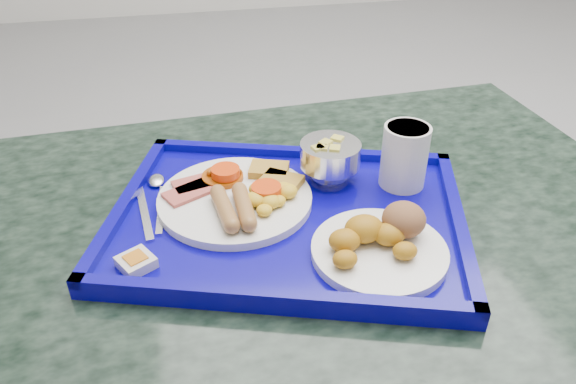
# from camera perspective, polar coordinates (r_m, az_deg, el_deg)

# --- Properties ---
(floor) EXTENTS (6.00, 6.00, 0.00)m
(floor) POSITION_cam_1_polar(r_m,az_deg,el_deg) (2.04, 15.35, -4.67)
(floor) COLOR gray
(floor) RESTS_ON ground
(table) EXTENTS (1.20, 0.83, 0.72)m
(table) POSITION_cam_1_polar(r_m,az_deg,el_deg) (0.96, 0.16, -11.74)
(table) COLOR slate
(table) RESTS_ON floor
(tray) EXTENTS (0.59, 0.51, 0.03)m
(tray) POSITION_cam_1_polar(r_m,az_deg,el_deg) (0.82, 0.00, -2.71)
(tray) COLOR #090391
(tray) RESTS_ON table
(main_plate) EXTENTS (0.23, 0.23, 0.04)m
(main_plate) POSITION_cam_1_polar(r_m,az_deg,el_deg) (0.84, -4.85, -0.37)
(main_plate) COLOR white
(main_plate) RESTS_ON tray
(bread_plate) EXTENTS (0.18, 0.18, 0.06)m
(bread_plate) POSITION_cam_1_polar(r_m,az_deg,el_deg) (0.75, 9.45, -4.92)
(bread_plate) COLOR white
(bread_plate) RESTS_ON tray
(fruit_bowl) EXTENTS (0.10, 0.10, 0.07)m
(fruit_bowl) POSITION_cam_1_polar(r_m,az_deg,el_deg) (0.88, 4.29, 3.71)
(fruit_bowl) COLOR silver
(fruit_bowl) RESTS_ON tray
(juice_cup) EXTENTS (0.07, 0.07, 0.10)m
(juice_cup) POSITION_cam_1_polar(r_m,az_deg,el_deg) (0.88, 11.78, 3.78)
(juice_cup) COLOR silver
(juice_cup) RESTS_ON tray
(spoon) EXTENTS (0.03, 0.16, 0.01)m
(spoon) POSITION_cam_1_polar(r_m,az_deg,el_deg) (0.89, -13.13, 0.40)
(spoon) COLOR silver
(spoon) RESTS_ON tray
(knife) EXTENTS (0.03, 0.16, 0.00)m
(knife) POSITION_cam_1_polar(r_m,az_deg,el_deg) (0.86, -14.46, -1.62)
(knife) COLOR silver
(knife) RESTS_ON tray
(jam_packet) EXTENTS (0.06, 0.06, 0.02)m
(jam_packet) POSITION_cam_1_polar(r_m,az_deg,el_deg) (0.75, -15.18, -6.88)
(jam_packet) COLOR silver
(jam_packet) RESTS_ON tray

